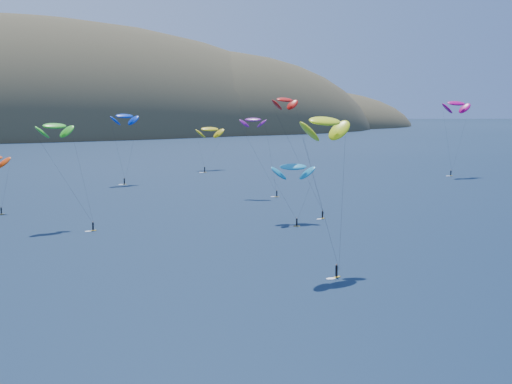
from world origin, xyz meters
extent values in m
ellipsoid|color=#3D3526|center=(20.00, 560.00, -12.60)|extent=(600.00, 300.00, 210.00)
ellipsoid|color=#3D3526|center=(180.00, 540.00, -9.36)|extent=(320.00, 220.00, 156.00)
ellipsoid|color=#3D3526|center=(300.00, 580.00, -5.04)|extent=(240.00, 180.00, 84.00)
cube|color=yellow|center=(-35.97, 132.48, 0.04)|extent=(1.31, 0.40, 0.07)
cylinder|color=black|center=(-35.97, 132.48, 0.85)|extent=(0.31, 0.31, 1.39)
sphere|color=#8C6047|center=(-35.97, 132.48, 1.66)|extent=(0.23, 0.23, 0.23)
cube|color=yellow|center=(0.94, 49.04, 0.04)|extent=(1.57, 0.84, 0.08)
cylinder|color=black|center=(0.94, 49.04, 0.99)|extent=(0.35, 0.35, 1.61)
sphere|color=#8C6047|center=(0.94, 49.04, 1.92)|extent=(0.27, 0.27, 0.27)
ellipsoid|color=#E9F916|center=(3.03, 56.17, 22.72)|extent=(10.74, 7.18, 5.49)
cube|color=yellow|center=(-22.11, 102.61, 0.04)|extent=(1.43, 0.80, 0.08)
cylinder|color=black|center=(-22.11, 102.61, 0.90)|extent=(0.32, 0.32, 1.47)
sphere|color=#8C6047|center=(-22.11, 102.61, 1.76)|extent=(0.25, 0.25, 0.25)
ellipsoid|color=green|center=(-27.08, 112.52, 20.66)|extent=(8.80, 6.01, 4.49)
cube|color=yellow|center=(5.53, 177.03, 0.04)|extent=(1.59, 0.83, 0.08)
cylinder|color=black|center=(5.53, 177.03, 1.00)|extent=(0.36, 0.36, 1.63)
sphere|color=#8C6047|center=(5.53, 177.03, 1.95)|extent=(0.27, 0.27, 0.27)
ellipsoid|color=#002DBD|center=(7.37, 181.77, 21.00)|extent=(10.21, 6.68, 5.24)
cube|color=yellow|center=(16.91, 88.98, 0.04)|extent=(1.39, 0.84, 0.07)
cylinder|color=black|center=(16.91, 88.98, 0.88)|extent=(0.31, 0.31, 1.44)
sphere|color=#8C6047|center=(16.91, 88.98, 1.71)|extent=(0.24, 0.24, 0.24)
ellipsoid|color=#198CB9|center=(19.57, 95.43, 11.73)|extent=(9.84, 7.07, 4.99)
cube|color=yellow|center=(34.39, 130.68, 0.04)|extent=(1.36, 1.09, 0.08)
cylinder|color=black|center=(34.39, 130.68, 0.90)|extent=(0.32, 0.32, 1.47)
sphere|color=#8C6047|center=(34.39, 130.68, 1.75)|extent=(0.25, 0.25, 0.25)
ellipsoid|color=#6F0E7C|center=(30.22, 136.72, 20.68)|extent=(7.47, 6.46, 3.82)
cube|color=yellow|center=(113.38, 151.52, 0.04)|extent=(1.56, 0.46, 0.09)
cylinder|color=black|center=(113.38, 151.52, 1.02)|extent=(0.36, 0.36, 1.66)
sphere|color=#8C6047|center=(113.38, 151.52, 1.98)|extent=(0.28, 0.28, 0.28)
ellipsoid|color=#C00071|center=(116.70, 153.79, 24.83)|extent=(11.37, 5.38, 6.32)
cube|color=yellow|center=(26.72, 94.84, 0.04)|extent=(1.43, 0.82, 0.08)
cylinder|color=black|center=(26.72, 94.84, 0.90)|extent=(0.32, 0.32, 1.47)
sphere|color=#8C6047|center=(26.72, 94.84, 1.76)|extent=(0.25, 0.25, 0.25)
ellipsoid|color=red|center=(21.14, 102.20, 26.00)|extent=(7.95, 5.50, 4.05)
cube|color=yellow|center=(41.84, 200.30, 0.04)|extent=(1.63, 0.60, 0.09)
cylinder|color=black|center=(41.84, 200.30, 1.04)|extent=(0.37, 0.37, 1.70)
sphere|color=#8C6047|center=(41.84, 200.30, 2.03)|extent=(0.29, 0.29, 0.29)
ellipsoid|color=gold|center=(48.80, 211.84, 15.08)|extent=(11.55, 6.17, 6.21)
camera|label=1|loc=(-55.03, -37.37, 25.91)|focal=50.00mm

